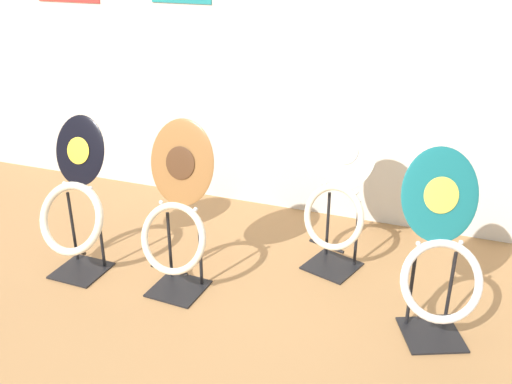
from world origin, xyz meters
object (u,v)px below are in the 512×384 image
(toilet_seat_display_white_plain, at_px, (338,197))
(toilet_seat_display_teal_sax, at_px, (440,254))
(toilet_seat_display_woodgrain, at_px, (177,212))
(toilet_seat_display_jazz_black, at_px, (74,205))

(toilet_seat_display_white_plain, bearing_deg, toilet_seat_display_teal_sax, -36.15)
(toilet_seat_display_woodgrain, height_order, toilet_seat_display_white_plain, toilet_seat_display_white_plain)
(toilet_seat_display_white_plain, bearing_deg, toilet_seat_display_woodgrain, -145.94)
(toilet_seat_display_teal_sax, height_order, toilet_seat_display_jazz_black, toilet_seat_display_teal_sax)
(toilet_seat_display_teal_sax, relative_size, toilet_seat_display_woodgrain, 0.97)
(toilet_seat_display_woodgrain, distance_m, toilet_seat_display_white_plain, 0.90)
(toilet_seat_display_jazz_black, relative_size, toilet_seat_display_white_plain, 0.95)
(toilet_seat_display_woodgrain, xyz_separation_m, toilet_seat_display_white_plain, (0.75, 0.51, -0.02))
(toilet_seat_display_jazz_black, distance_m, toilet_seat_display_white_plain, 1.48)
(toilet_seat_display_teal_sax, relative_size, toilet_seat_display_white_plain, 0.96)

